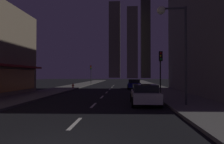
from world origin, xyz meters
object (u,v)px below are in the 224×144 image
object	(u,v)px
traffic_light_far_left	(91,70)
traffic_light_near_right	(161,63)
car_parked_far	(134,84)
street_lamp_right	(173,31)
car_parked_near	(145,94)
fire_hydrant_far_left	(73,86)

from	to	relation	value
traffic_light_far_left	traffic_light_near_right	bearing A→B (deg)	-67.42
car_parked_far	street_lamp_right	world-z (taller)	street_lamp_right
car_parked_near	traffic_light_near_right	world-z (taller)	traffic_light_near_right
car_parked_near	street_lamp_right	xyz separation A→B (m)	(1.78, -0.95, 4.33)
traffic_light_far_left	street_lamp_right	distance (m)	33.57
car_parked_near	traffic_light_near_right	bearing A→B (deg)	66.21
car_parked_near	street_lamp_right	bearing A→B (deg)	-28.00
car_parked_far	fire_hydrant_far_left	distance (m)	9.52
fire_hydrant_far_left	street_lamp_right	distance (m)	21.22
fire_hydrant_far_left	street_lamp_right	world-z (taller)	street_lamp_right
car_parked_far	traffic_light_near_right	world-z (taller)	traffic_light_near_right
car_parked_near	fire_hydrant_far_left	xyz separation A→B (m)	(-9.50, 16.43, -0.29)
car_parked_far	traffic_light_far_left	bearing A→B (deg)	121.54
car_parked_near	car_parked_far	xyz separation A→B (m)	(0.00, 15.94, 0.00)
car_parked_near	fire_hydrant_far_left	bearing A→B (deg)	120.04
car_parked_far	fire_hydrant_far_left	xyz separation A→B (m)	(-9.50, 0.49, -0.29)
traffic_light_far_left	street_lamp_right	xyz separation A→B (m)	(10.88, -31.71, 1.87)
traffic_light_near_right	street_lamp_right	world-z (taller)	street_lamp_right
car_parked_near	car_parked_far	world-z (taller)	same
traffic_light_far_left	street_lamp_right	world-z (taller)	street_lamp_right
fire_hydrant_far_left	traffic_light_far_left	size ratio (longest dim) A/B	0.16
car_parked_near	fire_hydrant_far_left	size ratio (longest dim) A/B	6.48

